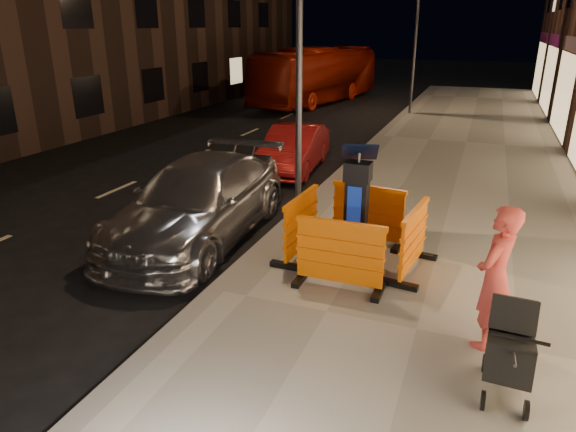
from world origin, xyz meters
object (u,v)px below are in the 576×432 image
at_px(barrier_front, 340,255).
at_px(car_red, 294,170).
at_px(barrier_bldgside, 413,241).
at_px(car_silver, 201,238).
at_px(barrier_back, 368,214).
at_px(parking_kiosk, 356,208).
at_px(man, 495,278).
at_px(barrier_kerbside, 301,225).
at_px(bus_doubledecker, 317,102).
at_px(stroller, 510,352).

xyz_separation_m(barrier_front, car_red, (-3.18, 6.60, -0.69)).
xyz_separation_m(barrier_bldgside, car_silver, (-4.10, 0.32, -0.69)).
bearing_deg(barrier_back, barrier_bldgside, -36.80).
distance_m(barrier_front, barrier_back, 1.90).
distance_m(parking_kiosk, man, 2.73).
xyz_separation_m(barrier_back, man, (2.12, -2.66, 0.38)).
height_order(barrier_kerbside, man, man).
bearing_deg(parking_kiosk, car_red, 124.55).
bearing_deg(man, bus_doubledecker, -133.98).
relative_size(barrier_bldgside, stroller, 1.34).
height_order(barrier_bldgside, stroller, barrier_bldgside).
bearing_deg(bus_doubledecker, car_red, -65.17).
xyz_separation_m(car_silver, man, (5.27, -2.04, 1.07)).
bearing_deg(man, barrier_kerbside, -96.35).
distance_m(barrier_back, bus_doubledecker, 19.37).
height_order(car_silver, bus_doubledecker, bus_doubledecker).
height_order(barrier_back, barrier_bldgside, same).
relative_size(barrier_front, barrier_bldgside, 1.00).
relative_size(barrier_back, stroller, 1.34).
height_order(car_red, bus_doubledecker, bus_doubledecker).
bearing_deg(barrier_front, car_silver, 158.17).
relative_size(parking_kiosk, barrier_bldgside, 1.40).
bearing_deg(car_red, bus_doubledecker, 99.31).
bearing_deg(barrier_kerbside, car_red, 24.71).
bearing_deg(car_red, barrier_kerbside, -74.28).
distance_m(barrier_bldgside, car_silver, 4.17).
distance_m(man, stroller, 1.00).
relative_size(barrier_back, bus_doubledecker, 0.14).
height_order(car_red, stroller, stroller).
relative_size(parking_kiosk, car_red, 0.51).
distance_m(parking_kiosk, stroller, 3.53).
bearing_deg(stroller, man, 105.32).
relative_size(barrier_front, bus_doubledecker, 0.14).
xyz_separation_m(barrier_back, barrier_kerbside, (-0.95, -0.95, 0.00)).
bearing_deg(stroller, barrier_kerbside, 144.19).
height_order(barrier_back, car_red, barrier_back).
distance_m(barrier_back, stroller, 4.25).
bearing_deg(man, barrier_front, -86.98).
relative_size(barrier_kerbside, bus_doubledecker, 0.14).
bearing_deg(parking_kiosk, stroller, -43.16).
bearing_deg(barrier_bldgside, barrier_front, 142.20).
xyz_separation_m(bus_doubledecker, stroller, (9.13, -21.69, 0.67)).
bearing_deg(car_silver, barrier_kerbside, -11.33).
xyz_separation_m(parking_kiosk, barrier_front, (0.00, -0.95, -0.43)).
height_order(parking_kiosk, barrier_back, parking_kiosk).
bearing_deg(barrier_front, stroller, -35.40).
bearing_deg(barrier_back, car_red, 132.25).
height_order(barrier_kerbside, car_silver, barrier_kerbside).
xyz_separation_m(parking_kiosk, barrier_kerbside, (-0.95, 0.00, -0.43)).
bearing_deg(barrier_back, man, -43.23).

